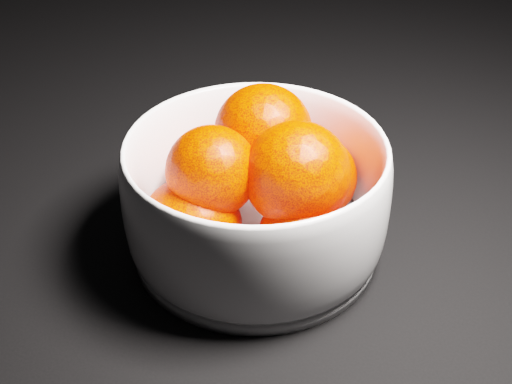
% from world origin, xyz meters
% --- Properties ---
extents(ground, '(3.00, 3.00, 0.00)m').
position_xyz_m(ground, '(0.00, 0.00, 0.00)').
color(ground, black).
rests_on(ground, ground).
extents(bowl, '(0.21, 0.21, 0.10)m').
position_xyz_m(bowl, '(0.25, -0.11, 0.05)').
color(bowl, white).
rests_on(bowl, ground).
extents(orange_pile, '(0.17, 0.18, 0.12)m').
position_xyz_m(orange_pile, '(0.25, -0.11, 0.07)').
color(orange_pile, '#FF2100').
rests_on(orange_pile, bowl).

